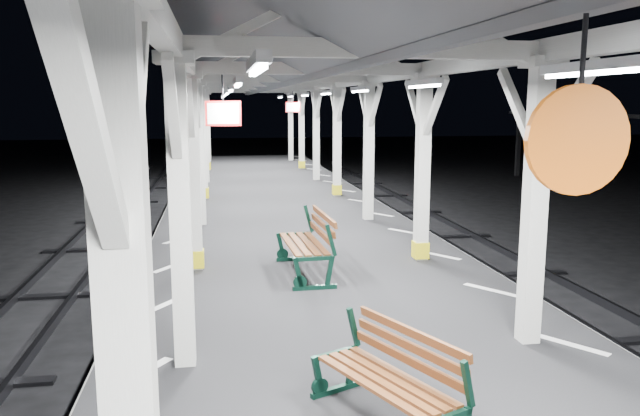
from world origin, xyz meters
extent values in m
plane|color=black|center=(0.00, 0.00, 0.00)|extent=(120.00, 120.00, 0.00)
cube|color=black|center=(0.00, 0.00, 0.50)|extent=(6.00, 50.00, 1.00)
cube|color=silver|center=(-2.45, 0.00, 1.00)|extent=(1.00, 48.00, 0.01)
cube|color=silver|center=(2.45, 0.00, 1.00)|extent=(1.00, 48.00, 0.01)
cube|color=#2D2D33|center=(-4.45, 0.00, 0.08)|extent=(0.08, 60.00, 0.16)
cube|color=#2D2D33|center=(4.45, 0.00, 0.08)|extent=(0.08, 60.00, 0.16)
cube|color=black|center=(5.00, 0.00, 0.03)|extent=(2.20, 0.22, 0.06)
cube|color=silver|center=(-2.00, -6.00, 2.60)|extent=(0.22, 0.22, 3.20)
cube|color=silver|center=(-2.00, -5.45, 3.75)|extent=(0.10, 0.99, 0.99)
cube|color=silver|center=(-2.00, -6.55, 3.75)|extent=(0.10, 0.99, 0.99)
cube|color=silver|center=(-2.00, -2.00, 2.60)|extent=(0.22, 0.22, 3.20)
cube|color=silver|center=(-2.00, -2.00, 4.26)|extent=(0.40, 0.40, 0.12)
cube|color=silver|center=(-2.00, -1.45, 3.75)|extent=(0.10, 0.99, 0.99)
cube|color=silver|center=(-2.00, -2.55, 3.75)|extent=(0.10, 0.99, 0.99)
cube|color=silver|center=(-2.00, 2.00, 2.60)|extent=(0.22, 0.22, 3.20)
cube|color=silver|center=(-2.00, 2.00, 4.26)|extent=(0.40, 0.40, 0.12)
cube|color=yellow|center=(-2.00, 2.00, 1.18)|extent=(0.26, 0.26, 0.30)
cube|color=silver|center=(-2.00, 2.55, 3.75)|extent=(0.10, 0.99, 0.99)
cube|color=silver|center=(-2.00, 1.45, 3.75)|extent=(0.10, 0.99, 0.99)
cube|color=silver|center=(-2.00, 6.00, 2.60)|extent=(0.22, 0.22, 3.20)
cube|color=silver|center=(-2.00, 6.00, 4.26)|extent=(0.40, 0.40, 0.12)
cube|color=silver|center=(-2.00, 6.55, 3.75)|extent=(0.10, 0.99, 0.99)
cube|color=silver|center=(-2.00, 5.45, 3.75)|extent=(0.10, 0.99, 0.99)
cube|color=silver|center=(-2.00, 10.00, 2.60)|extent=(0.22, 0.22, 3.20)
cube|color=silver|center=(-2.00, 10.00, 4.26)|extent=(0.40, 0.40, 0.12)
cube|color=yellow|center=(-2.00, 10.00, 1.18)|extent=(0.26, 0.26, 0.30)
cube|color=silver|center=(-2.00, 10.55, 3.75)|extent=(0.10, 0.99, 0.99)
cube|color=silver|center=(-2.00, 9.45, 3.75)|extent=(0.10, 0.99, 0.99)
cube|color=silver|center=(-2.00, 14.00, 2.60)|extent=(0.22, 0.22, 3.20)
cube|color=silver|center=(-2.00, 14.00, 4.26)|extent=(0.40, 0.40, 0.12)
cube|color=silver|center=(-2.00, 14.55, 3.75)|extent=(0.10, 0.99, 0.99)
cube|color=silver|center=(-2.00, 13.45, 3.75)|extent=(0.10, 0.99, 0.99)
cube|color=silver|center=(-2.00, 18.00, 2.60)|extent=(0.22, 0.22, 3.20)
cube|color=silver|center=(-2.00, 18.00, 4.26)|extent=(0.40, 0.40, 0.12)
cube|color=yellow|center=(-2.00, 18.00, 1.18)|extent=(0.26, 0.26, 0.30)
cube|color=silver|center=(-2.00, 18.55, 3.75)|extent=(0.10, 0.99, 0.99)
cube|color=silver|center=(-2.00, 17.45, 3.75)|extent=(0.10, 0.99, 0.99)
cube|color=silver|center=(-2.00, 22.00, 2.60)|extent=(0.22, 0.22, 3.20)
cube|color=silver|center=(-2.00, 22.00, 4.26)|extent=(0.40, 0.40, 0.12)
cube|color=silver|center=(-2.00, 22.55, 3.75)|extent=(0.10, 0.99, 0.99)
cube|color=silver|center=(-2.00, 21.45, 3.75)|extent=(0.10, 0.99, 0.99)
cube|color=silver|center=(2.00, -2.00, 2.60)|extent=(0.22, 0.22, 3.20)
cube|color=silver|center=(2.00, -2.00, 4.26)|extent=(0.40, 0.40, 0.12)
cube|color=silver|center=(2.00, -1.45, 3.75)|extent=(0.10, 0.99, 0.99)
cube|color=silver|center=(2.00, -2.55, 3.75)|extent=(0.10, 0.99, 0.99)
cube|color=silver|center=(2.00, 2.00, 2.60)|extent=(0.22, 0.22, 3.20)
cube|color=silver|center=(2.00, 2.00, 4.26)|extent=(0.40, 0.40, 0.12)
cube|color=yellow|center=(2.00, 2.00, 1.18)|extent=(0.26, 0.26, 0.30)
cube|color=silver|center=(2.00, 2.55, 3.75)|extent=(0.10, 0.99, 0.99)
cube|color=silver|center=(2.00, 1.45, 3.75)|extent=(0.10, 0.99, 0.99)
cube|color=silver|center=(2.00, 6.00, 2.60)|extent=(0.22, 0.22, 3.20)
cube|color=silver|center=(2.00, 6.00, 4.26)|extent=(0.40, 0.40, 0.12)
cube|color=silver|center=(2.00, 6.55, 3.75)|extent=(0.10, 0.99, 0.99)
cube|color=silver|center=(2.00, 5.45, 3.75)|extent=(0.10, 0.99, 0.99)
cube|color=silver|center=(2.00, 10.00, 2.60)|extent=(0.22, 0.22, 3.20)
cube|color=silver|center=(2.00, 10.00, 4.26)|extent=(0.40, 0.40, 0.12)
cube|color=yellow|center=(2.00, 10.00, 1.18)|extent=(0.26, 0.26, 0.30)
cube|color=silver|center=(2.00, 10.55, 3.75)|extent=(0.10, 0.99, 0.99)
cube|color=silver|center=(2.00, 9.45, 3.75)|extent=(0.10, 0.99, 0.99)
cube|color=silver|center=(2.00, 14.00, 2.60)|extent=(0.22, 0.22, 3.20)
cube|color=silver|center=(2.00, 14.00, 4.26)|extent=(0.40, 0.40, 0.12)
cube|color=silver|center=(2.00, 14.55, 3.75)|extent=(0.10, 0.99, 0.99)
cube|color=silver|center=(2.00, 13.45, 3.75)|extent=(0.10, 0.99, 0.99)
cube|color=silver|center=(2.00, 18.00, 2.60)|extent=(0.22, 0.22, 3.20)
cube|color=silver|center=(2.00, 18.00, 4.26)|extent=(0.40, 0.40, 0.12)
cube|color=yellow|center=(2.00, 18.00, 1.18)|extent=(0.26, 0.26, 0.30)
cube|color=silver|center=(2.00, 18.55, 3.75)|extent=(0.10, 0.99, 0.99)
cube|color=silver|center=(2.00, 17.45, 3.75)|extent=(0.10, 0.99, 0.99)
cube|color=silver|center=(2.00, 22.00, 2.60)|extent=(0.22, 0.22, 3.20)
cube|color=silver|center=(2.00, 22.00, 4.26)|extent=(0.40, 0.40, 0.12)
cube|color=silver|center=(2.00, 22.55, 3.75)|extent=(0.10, 0.99, 0.99)
cube|color=silver|center=(2.00, 21.45, 3.75)|extent=(0.10, 0.99, 0.99)
cube|color=silver|center=(-2.00, 0.00, 4.38)|extent=(0.18, 48.00, 0.24)
cube|color=silver|center=(2.00, 0.00, 4.38)|extent=(0.18, 48.00, 0.24)
cube|color=silver|center=(0.00, -2.00, 4.38)|extent=(4.20, 0.14, 0.20)
cube|color=silver|center=(0.00, 2.00, 4.38)|extent=(4.20, 0.14, 0.20)
cube|color=silver|center=(0.00, 6.00, 4.38)|extent=(4.20, 0.14, 0.20)
cube|color=silver|center=(0.00, 10.00, 4.38)|extent=(4.20, 0.14, 0.20)
cube|color=silver|center=(0.00, 14.00, 4.38)|extent=(4.20, 0.14, 0.20)
cube|color=silver|center=(0.00, 18.00, 4.38)|extent=(4.20, 0.14, 0.20)
cube|color=silver|center=(0.00, 22.00, 4.38)|extent=(4.20, 0.14, 0.20)
cube|color=#505258|center=(-1.30, 0.00, 4.92)|extent=(2.80, 49.00, 1.45)
cube|color=#505258|center=(1.30, 0.00, 4.92)|extent=(2.80, 49.00, 1.45)
cube|color=silver|center=(-1.30, -4.00, 4.10)|extent=(0.10, 1.35, 0.08)
cube|color=white|center=(-1.30, -4.00, 4.05)|extent=(0.05, 1.25, 0.05)
cube|color=silver|center=(-1.30, 0.00, 4.10)|extent=(0.10, 1.35, 0.08)
cube|color=white|center=(-1.30, 0.00, 4.05)|extent=(0.05, 1.25, 0.05)
cube|color=silver|center=(-1.30, 4.00, 4.10)|extent=(0.10, 1.35, 0.08)
cube|color=white|center=(-1.30, 4.00, 4.05)|extent=(0.05, 1.25, 0.05)
cube|color=silver|center=(-1.30, 8.00, 4.10)|extent=(0.10, 1.35, 0.08)
cube|color=white|center=(-1.30, 8.00, 4.05)|extent=(0.05, 1.25, 0.05)
cube|color=silver|center=(-1.30, 12.00, 4.10)|extent=(0.10, 1.35, 0.08)
cube|color=white|center=(-1.30, 12.00, 4.05)|extent=(0.05, 1.25, 0.05)
cube|color=silver|center=(-1.30, 16.00, 4.10)|extent=(0.10, 1.35, 0.08)
cube|color=white|center=(-1.30, 16.00, 4.05)|extent=(0.05, 1.25, 0.05)
cube|color=silver|center=(-1.30, 20.00, 4.10)|extent=(0.10, 1.35, 0.08)
cube|color=white|center=(-1.30, 20.00, 4.05)|extent=(0.05, 1.25, 0.05)
cube|color=silver|center=(1.30, -4.00, 4.10)|extent=(0.10, 1.35, 0.08)
cube|color=white|center=(1.30, -4.00, 4.05)|extent=(0.05, 1.25, 0.05)
cube|color=silver|center=(1.30, 0.00, 4.10)|extent=(0.10, 1.35, 0.08)
cube|color=white|center=(1.30, 0.00, 4.05)|extent=(0.05, 1.25, 0.05)
cube|color=silver|center=(1.30, 4.00, 4.10)|extent=(0.10, 1.35, 0.08)
cube|color=white|center=(1.30, 4.00, 4.05)|extent=(0.05, 1.25, 0.05)
cube|color=silver|center=(1.30, 8.00, 4.10)|extent=(0.10, 1.35, 0.08)
cube|color=white|center=(1.30, 8.00, 4.05)|extent=(0.05, 1.25, 0.05)
cube|color=silver|center=(1.30, 12.00, 4.10)|extent=(0.10, 1.35, 0.08)
cube|color=white|center=(1.30, 12.00, 4.05)|extent=(0.05, 1.25, 0.05)
cube|color=silver|center=(1.30, 16.00, 4.10)|extent=(0.10, 1.35, 0.08)
cube|color=white|center=(1.30, 16.00, 4.05)|extent=(0.05, 1.25, 0.05)
cube|color=silver|center=(1.30, 20.00, 4.10)|extent=(0.10, 1.35, 0.08)
cube|color=white|center=(1.30, 20.00, 4.05)|extent=(0.05, 1.25, 0.05)
cylinder|color=black|center=(0.00, -6.00, 4.05)|extent=(0.02, 0.02, 0.30)
cylinder|color=#D1560B|center=(0.00, -6.00, 3.65)|extent=(0.50, 0.04, 0.50)
cylinder|color=black|center=(-1.50, 0.36, 4.02)|extent=(0.02, 0.02, 0.36)
cube|color=red|center=(-1.50, 0.36, 3.67)|extent=(0.50, 0.03, 0.35)
cube|color=white|center=(-1.50, 0.36, 3.67)|extent=(0.44, 0.05, 0.29)
cylinder|color=black|center=(0.97, 12.55, 4.02)|extent=(0.02, 0.02, 0.36)
cube|color=red|center=(0.97, 12.55, 3.67)|extent=(0.50, 0.03, 0.35)
cube|color=white|center=(0.97, 12.55, 3.67)|extent=(0.44, 0.05, 0.29)
cube|color=black|center=(14.00, 22.00, 1.65)|extent=(0.20, 0.20, 3.30)
sphere|color=silver|center=(14.00, 16.00, 3.22)|extent=(0.20, 0.20, 0.20)
sphere|color=silver|center=(14.00, 22.00, 3.22)|extent=(0.20, 0.20, 0.20)
cube|color=black|center=(0.29, -4.24, 1.63)|extent=(0.16, 0.11, 0.41)
cube|color=black|center=(-0.51, -2.94, 1.03)|extent=(0.54, 0.28, 0.06)
cube|color=black|center=(-0.70, -3.03, 1.22)|extent=(0.15, 0.10, 0.44)
cube|color=black|center=(-0.34, -2.87, 1.22)|extent=(0.14, 0.10, 0.44)
cube|color=black|center=(-0.32, -2.86, 1.63)|extent=(0.16, 0.11, 0.41)
cube|color=#5E2E16|center=(-0.38, -3.71, 1.43)|extent=(0.66, 1.35, 0.03)
cube|color=#5E2E16|center=(-0.26, -3.66, 1.43)|extent=(0.66, 1.35, 0.03)
cube|color=#5E2E16|center=(-0.15, -3.61, 1.43)|extent=(0.66, 1.35, 0.03)
cube|color=#5E2E16|center=(-0.04, -3.56, 1.43)|extent=(0.66, 1.35, 0.03)
cube|color=#5E2E16|center=(0.02, -3.53, 1.56)|extent=(0.63, 1.33, 0.09)
cube|color=#5E2E16|center=(0.04, -3.53, 1.68)|extent=(0.63, 1.33, 0.09)
cube|color=#5E2E16|center=(0.06, -3.52, 1.80)|extent=(0.63, 1.33, 0.09)
cube|color=black|center=(-0.19, 0.46, 1.03)|extent=(0.69, 0.10, 0.07)
cube|color=black|center=(-0.44, 0.45, 1.26)|extent=(0.18, 0.06, 0.53)
cube|color=black|center=(0.04, 0.47, 1.26)|extent=(0.16, 0.06, 0.53)
cube|color=black|center=(0.06, 0.47, 1.76)|extent=(0.19, 0.06, 0.50)
cube|color=black|center=(-0.26, 2.28, 1.03)|extent=(0.69, 0.10, 0.07)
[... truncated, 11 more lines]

